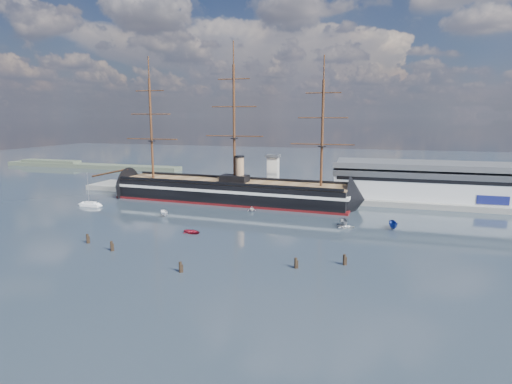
# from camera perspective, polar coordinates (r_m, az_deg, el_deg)

# --- Properties ---
(ground) EXTENTS (600.00, 600.00, 0.00)m
(ground) POSITION_cam_1_polar(r_m,az_deg,el_deg) (138.82, -2.39, -3.15)
(ground) COLOR #25323C
(ground) RESTS_ON ground
(quay) EXTENTS (180.00, 18.00, 2.00)m
(quay) POSITION_cam_1_polar(r_m,az_deg,el_deg) (170.14, 4.81, -0.70)
(quay) COLOR slate
(quay) RESTS_ON ground
(warehouse) EXTENTS (63.00, 21.00, 11.60)m
(warehouse) POSITION_cam_1_polar(r_m,az_deg,el_deg) (169.66, 21.20, 1.35)
(warehouse) COLOR #B7BABC
(warehouse) RESTS_ON ground
(quay_tower) EXTENTS (5.00, 5.00, 15.00)m
(quay_tower) POSITION_cam_1_polar(r_m,az_deg,el_deg) (167.29, 2.29, 2.53)
(quay_tower) COLOR silver
(quay_tower) RESTS_ON ground
(shoreline) EXTENTS (120.00, 10.00, 4.00)m
(shoreline) POSITION_cam_1_polar(r_m,az_deg,el_deg) (290.33, -22.59, 3.34)
(shoreline) COLOR #3F4C38
(shoreline) RESTS_ON ground
(warship) EXTENTS (113.28, 20.88, 53.94)m
(warship) POSITION_cam_1_polar(r_m,az_deg,el_deg) (160.48, -4.11, 0.12)
(warship) COLOR black
(warship) RESTS_ON ground
(sailboat) EXTENTS (7.54, 2.27, 12.04)m
(sailboat) POSITION_cam_1_polar(r_m,az_deg,el_deg) (163.42, -21.23, -1.54)
(sailboat) COLOR white
(sailboat) RESTS_ON ground
(motorboat_a) EXTENTS (5.99, 5.42, 2.37)m
(motorboat_a) POSITION_cam_1_polar(r_m,az_deg,el_deg) (140.74, -12.10, -3.19)
(motorboat_a) COLOR white
(motorboat_a) RESTS_ON ground
(motorboat_b) EXTENTS (1.94, 3.37, 1.48)m
(motorboat_b) POSITION_cam_1_polar(r_m,az_deg,el_deg) (119.29, -8.49, -5.48)
(motorboat_b) COLOR maroon
(motorboat_b) RESTS_ON ground
(motorboat_c) EXTENTS (6.69, 3.15, 2.58)m
(motorboat_c) POSITION_cam_1_polar(r_m,az_deg,el_deg) (127.55, 11.63, -4.55)
(motorboat_c) COLOR slate
(motorboat_c) RESTS_ON ground
(motorboat_d) EXTENTS (5.70, 4.32, 1.92)m
(motorboat_d) POSITION_cam_1_polar(r_m,az_deg,el_deg) (145.04, -0.57, -2.56)
(motorboat_d) COLOR silver
(motorboat_d) RESTS_ON ground
(motorboat_e) EXTENTS (1.92, 3.32, 1.46)m
(motorboat_e) POSITION_cam_1_polar(r_m,az_deg,el_deg) (126.08, 11.90, -4.73)
(motorboat_e) COLOR white
(motorboat_e) RESTS_ON ground
(motorboat_f) EXTENTS (6.99, 3.36, 2.69)m
(motorboat_f) POSITION_cam_1_polar(r_m,az_deg,el_deg) (128.61, 17.81, -4.71)
(motorboat_f) COLOR navy
(motorboat_f) RESTS_ON ground
(piling_near_left) EXTENTS (0.64, 0.64, 3.14)m
(piling_near_left) POSITION_cam_1_polar(r_m,az_deg,el_deg) (108.78, -18.67, -7.46)
(piling_near_left) COLOR black
(piling_near_left) RESTS_ON ground
(piling_near_mid) EXTENTS (0.64, 0.64, 2.98)m
(piling_near_mid) POSITION_cam_1_polar(r_m,az_deg,el_deg) (91.12, -10.03, -10.50)
(piling_near_mid) COLOR black
(piling_near_mid) RESTS_ON ground
(piling_near_right) EXTENTS (0.64, 0.64, 3.02)m
(piling_near_right) POSITION_cam_1_polar(r_m,az_deg,el_deg) (92.44, 5.30, -10.08)
(piling_near_right) COLOR black
(piling_near_right) RESTS_ON ground
(piling_far_right) EXTENTS (0.64, 0.64, 3.10)m
(piling_far_right) POSITION_cam_1_polar(r_m,az_deg,el_deg) (95.82, 11.67, -9.52)
(piling_far_right) COLOR black
(piling_far_right) RESTS_ON ground
(piling_extra) EXTENTS (0.64, 0.64, 3.12)m
(piling_extra) POSITION_cam_1_polar(r_m,az_deg,el_deg) (117.21, -21.51, -6.37)
(piling_extra) COLOR black
(piling_extra) RESTS_ON ground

